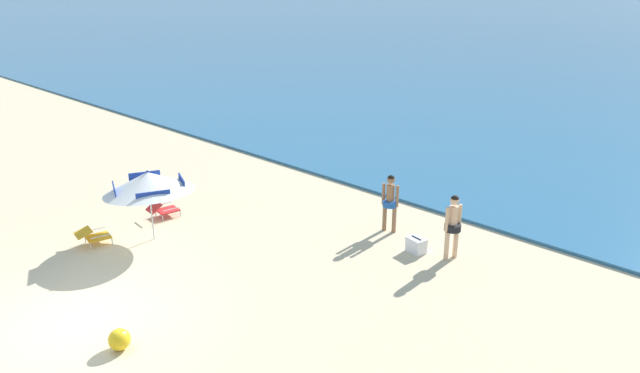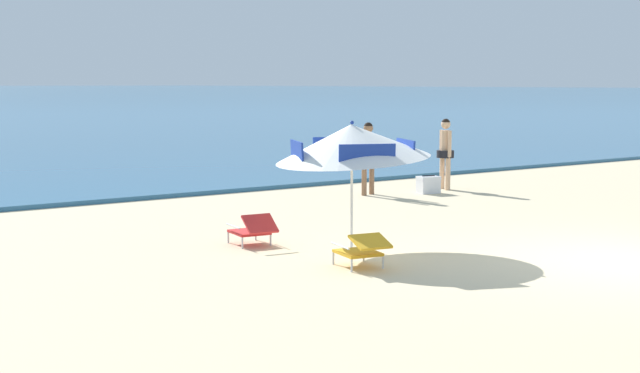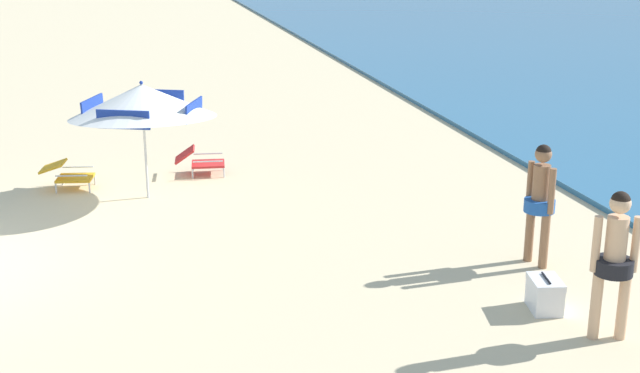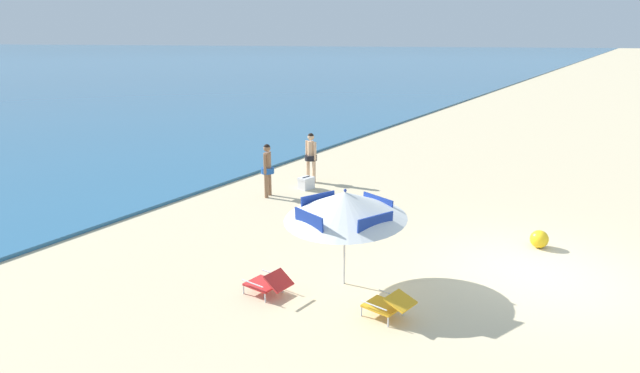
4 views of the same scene
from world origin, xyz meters
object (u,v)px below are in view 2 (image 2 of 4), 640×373
object	(u,v)px
person_standing_beside	(368,153)
lounge_chair_beside_umbrella	(253,229)
beach_umbrella_striped_main	(352,142)
person_standing_near_shore	(445,149)
lounge_chair_under_umbrella	(362,249)
cooler_box	(428,185)

from	to	relation	value
person_standing_beside	lounge_chair_beside_umbrella	bearing A→B (deg)	-144.11
beach_umbrella_striped_main	person_standing_near_shore	size ratio (longest dim) A/B	1.50
beach_umbrella_striped_main	person_standing_near_shore	bearing A→B (deg)	36.14
person_standing_near_shore	person_standing_beside	world-z (taller)	person_standing_near_shore
lounge_chair_beside_umbrella	person_standing_beside	distance (m)	6.81
beach_umbrella_striped_main	person_standing_near_shore	distance (m)	8.05
lounge_chair_beside_umbrella	person_standing_near_shore	size ratio (longest dim) A/B	0.55
person_standing_near_shore	beach_umbrella_striped_main	bearing A→B (deg)	-143.86
lounge_chair_under_umbrella	person_standing_near_shore	bearing A→B (deg)	39.67
lounge_chair_under_umbrella	cooler_box	size ratio (longest dim) A/B	1.71
beach_umbrella_striped_main	person_standing_beside	xyz separation A→B (m)	(4.29, 4.98, -0.69)
beach_umbrella_striped_main	person_standing_beside	size ratio (longest dim) A/B	1.54
person_standing_near_shore	cooler_box	xyz separation A→B (m)	(-0.84, -0.33, -0.79)
person_standing_near_shore	lounge_chair_under_umbrella	bearing A→B (deg)	-140.33
person_standing_beside	beach_umbrella_striped_main	bearing A→B (deg)	-130.69
person_standing_near_shore	lounge_chair_beside_umbrella	bearing A→B (deg)	-154.18
lounge_chair_beside_umbrella	lounge_chair_under_umbrella	bearing A→B (deg)	-81.10
lounge_chair_under_umbrella	person_standing_beside	size ratio (longest dim) A/B	0.56
lounge_chair_beside_umbrella	person_standing_beside	world-z (taller)	person_standing_beside
cooler_box	lounge_chair_beside_umbrella	bearing A→B (deg)	-153.64
person_standing_near_shore	cooler_box	distance (m)	1.20
beach_umbrella_striped_main	person_standing_beside	world-z (taller)	beach_umbrella_striped_main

